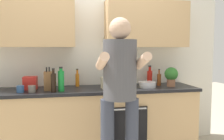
% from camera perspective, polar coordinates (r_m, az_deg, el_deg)
% --- Properties ---
extents(back_wall_unit, '(4.00, 0.38, 2.50)m').
position_cam_1_polar(back_wall_unit, '(3.51, -5.25, 6.12)').
color(back_wall_unit, silver).
rests_on(back_wall_unit, ground).
extents(counter, '(2.84, 0.67, 0.90)m').
position_cam_1_polar(counter, '(3.39, -4.49, -11.78)').
color(counter, tan).
rests_on(counter, ground).
extents(person_standing, '(0.49, 0.45, 1.74)m').
position_cam_1_polar(person_standing, '(2.50, 1.86, -4.14)').
color(person_standing, '#383D4C').
rests_on(person_standing, ground).
extents(bottle_soda, '(0.08, 0.08, 0.30)m').
position_cam_1_polar(bottle_soda, '(3.10, -11.75, -2.40)').
color(bottle_soda, '#198C33').
rests_on(bottle_soda, counter).
extents(bottle_hotsauce, '(0.08, 0.08, 0.28)m').
position_cam_1_polar(bottle_hotsauce, '(3.67, 8.75, -1.55)').
color(bottle_hotsauce, red).
rests_on(bottle_hotsauce, counter).
extents(bottle_juice, '(0.05, 0.05, 0.25)m').
position_cam_1_polar(bottle_juice, '(3.47, -8.06, -2.15)').
color(bottle_juice, orange).
rests_on(bottle_juice, counter).
extents(bottle_oil, '(0.07, 0.07, 0.32)m').
position_cam_1_polar(bottle_oil, '(3.26, 4.67, -1.83)').
color(bottle_oil, olive).
rests_on(bottle_oil, counter).
extents(bottle_soy, '(0.06, 0.06, 0.29)m').
position_cam_1_polar(bottle_soy, '(3.05, -13.44, -2.74)').
color(bottle_soy, black).
rests_on(bottle_soy, counter).
extents(bottle_vinegar, '(0.06, 0.06, 0.24)m').
position_cam_1_polar(bottle_vinegar, '(3.58, 10.88, -2.13)').
color(bottle_vinegar, brown).
rests_on(bottle_vinegar, counter).
extents(cup_tea, '(0.09, 0.09, 0.08)m').
position_cam_1_polar(cup_tea, '(3.17, -20.53, -4.15)').
color(cup_tea, '#33598C').
rests_on(cup_tea, counter).
extents(cup_stoneware, '(0.09, 0.09, 0.08)m').
position_cam_1_polar(cup_stoneware, '(3.13, -18.11, -4.20)').
color(cup_stoneware, slate).
rests_on(cup_stoneware, counter).
extents(mixing_bowl, '(0.23, 0.23, 0.08)m').
position_cam_1_polar(mixing_bowl, '(3.39, 8.17, -3.36)').
color(mixing_bowl, silver).
rests_on(mixing_bowl, counter).
extents(knife_block, '(0.10, 0.14, 0.30)m').
position_cam_1_polar(knife_block, '(3.21, -14.61, -2.48)').
color(knife_block, brown).
rests_on(knife_block, counter).
extents(potted_herb, '(0.19, 0.19, 0.27)m').
position_cam_1_polar(potted_herb, '(3.53, 13.59, -1.23)').
color(potted_herb, '#9E6647').
rests_on(potted_herb, counter).
extents(grocery_bag_rice, '(0.18, 0.20, 0.15)m').
position_cam_1_polar(grocery_bag_rice, '(3.24, -0.85, -3.02)').
color(grocery_bag_rice, beige).
rests_on(grocery_bag_rice, counter).
extents(grocery_bag_crisps, '(0.18, 0.16, 0.17)m').
position_cam_1_polar(grocery_bag_crisps, '(3.36, -18.47, -2.87)').
color(grocery_bag_crisps, red).
rests_on(grocery_bag_crisps, counter).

